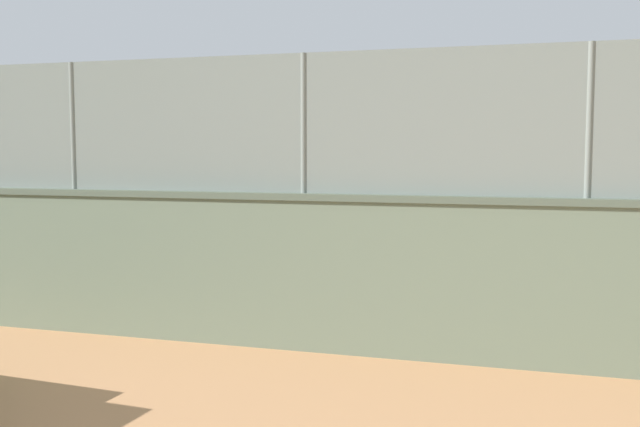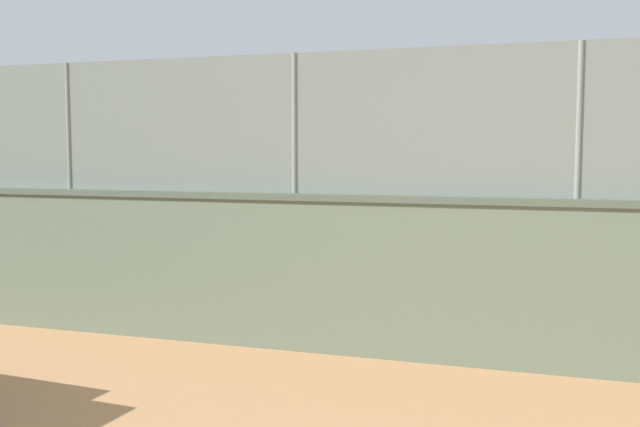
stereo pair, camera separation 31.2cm
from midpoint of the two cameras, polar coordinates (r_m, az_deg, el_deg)
The scene contains 5 objects.
ground_plane at distance 19.84m, azimuth 6.72°, elevation -1.83°, with size 260.00×260.00×0.00m, color tan.
perimeter_wall at distance 9.21m, azimuth -11.52°, elevation -3.96°, with size 28.60×0.99×1.85m.
fence_panel_on_wall at distance 9.11m, azimuth -11.72°, elevation 6.84°, with size 28.09×0.69×1.62m.
player_baseline_waiting at distance 17.20m, azimuth -15.57°, elevation 0.29°, with size 0.97×0.90×1.67m.
sports_ball at distance 16.95m, azimuth -20.97°, elevation -3.15°, with size 0.09×0.09×0.09m, color #3399D8.
Camera 1 is at (-2.84, 19.51, 2.36)m, focal length 40.74 mm.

